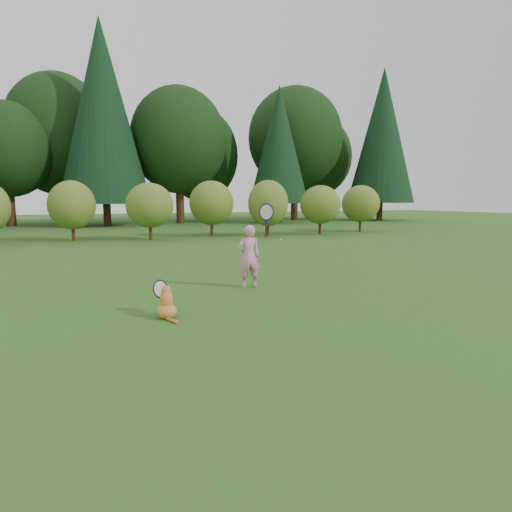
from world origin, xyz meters
name	(u,v)px	position (x,y,z in m)	size (l,w,h in m)	color
ground	(263,301)	(0.00, 0.00, 0.00)	(100.00, 100.00, 0.00)	#295517
shrub_row	(145,208)	(0.00, 13.00, 1.40)	(28.00, 3.00, 2.80)	#4E6920
woodland_backdrop	(118,110)	(0.00, 23.00, 7.50)	(48.00, 10.00, 15.00)	black
child	(249,255)	(0.24, 1.23, 0.67)	(0.72, 0.47, 1.90)	pink
cat	(166,301)	(-1.77, -0.36, 0.26)	(0.41, 0.69, 0.70)	#D46328
tennis_ball	(281,240)	(1.22, 1.79, 0.88)	(0.06, 0.06, 0.06)	#ADC817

